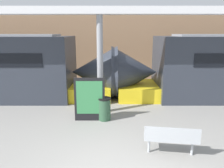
% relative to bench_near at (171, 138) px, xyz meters
% --- Properties ---
extents(station_wall, '(56.00, 0.20, 5.00)m').
position_rel_bench_near_xyz_m(station_wall, '(-1.69, 9.98, 1.98)').
color(station_wall, '#937051').
rests_on(station_wall, ground_plane).
extents(bench_near, '(1.50, 0.63, 0.85)m').
position_rel_bench_near_xyz_m(bench_near, '(0.00, 0.00, 0.00)').
color(bench_near, '#ADB2B7').
rests_on(bench_near, ground_plane).
extents(trash_bin, '(0.49, 0.49, 0.88)m').
position_rel_bench_near_xyz_m(trash_bin, '(-1.89, 2.50, -0.07)').
color(trash_bin, '#2D5138').
rests_on(trash_bin, ground_plane).
extents(poster_board, '(1.14, 0.07, 1.66)m').
position_rel_bench_near_xyz_m(poster_board, '(-2.44, 2.43, 0.32)').
color(poster_board, black).
rests_on(poster_board, ground_plane).
extents(support_column_near, '(0.25, 0.25, 3.95)m').
position_rel_bench_near_xyz_m(support_column_near, '(-2.08, 3.29, 1.46)').
color(support_column_near, gray).
rests_on(support_column_near, ground_plane).
extents(canopy_beam, '(28.00, 0.60, 0.28)m').
position_rel_bench_near_xyz_m(canopy_beam, '(-2.08, 3.29, 3.57)').
color(canopy_beam, silver).
rests_on(canopy_beam, support_column_near).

